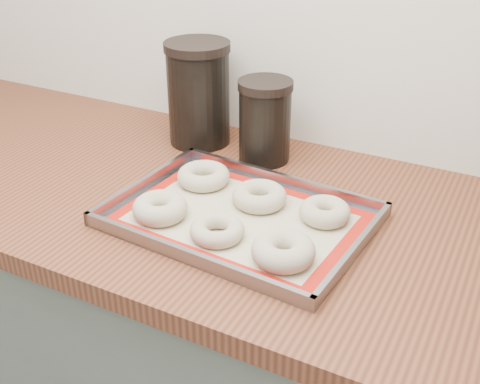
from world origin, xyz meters
The scene contains 11 objects.
countertop centered at (0.00, 1.68, 0.88)m, with size 3.06×0.68×0.04m, color brown.
baking_tray centered at (-0.16, 1.61, 0.91)m, with size 0.48×0.36×0.03m.
baking_mat centered at (-0.16, 1.61, 0.90)m, with size 0.44×0.32×0.00m.
bagel_front_left centered at (-0.29, 1.55, 0.92)m, with size 0.10×0.10×0.04m, color #C0B295.
bagel_front_mid centered at (-0.16, 1.54, 0.92)m, with size 0.10×0.10×0.03m, color #C0B295.
bagel_front_right centered at (-0.03, 1.53, 0.92)m, with size 0.11×0.11×0.04m, color #C0B295.
bagel_back_left centered at (-0.29, 1.70, 0.92)m, with size 0.11×0.11×0.03m, color #C0B295.
bagel_back_mid centered at (-0.15, 1.68, 0.92)m, with size 0.10×0.10×0.04m, color #C0B295.
bagel_back_right centered at (-0.02, 1.68, 0.92)m, with size 0.09×0.09×0.03m, color #C0B295.
canister_left centered at (-0.41, 1.89, 1.02)m, with size 0.15×0.15×0.24m.
canister_mid centered at (-0.23, 1.87, 0.99)m, with size 0.12×0.12×0.18m.
Camera 1 is at (0.28, 0.78, 1.48)m, focal length 45.00 mm.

